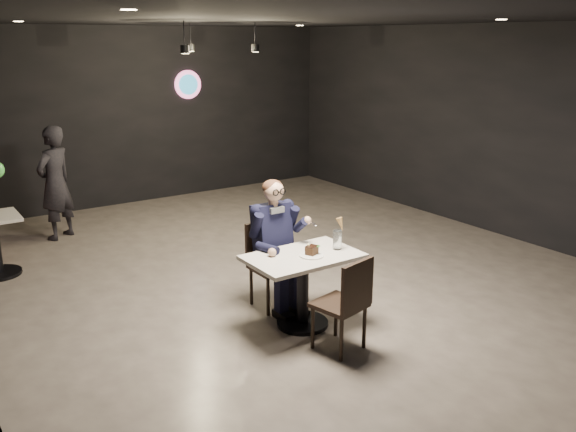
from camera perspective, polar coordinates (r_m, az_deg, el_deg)
floor at (r=7.45m, az=0.45°, el=-5.71°), size 9.00×9.00×0.00m
wall_sign at (r=11.23m, az=-9.36°, el=12.05°), size 0.50×0.06×0.50m
pendant_lights at (r=8.63m, az=-7.39°, el=16.76°), size 1.40×1.20×0.36m
main_table at (r=6.11m, az=1.38°, el=-6.97°), size 1.10×0.70×0.75m
chair_far at (r=6.50m, az=-1.43°, el=-4.70°), size 0.42×0.46×0.92m
chair_near at (r=5.66m, az=4.81°, el=-8.07°), size 0.51×0.54×0.92m
seated_man at (r=6.41m, az=-1.45°, el=-2.53°), size 0.60×0.80×1.44m
dessert_plate at (r=5.95m, az=2.22°, el=-3.70°), size 0.24×0.24×0.01m
cake_slice at (r=5.95m, az=2.24°, el=-3.24°), size 0.13×0.12×0.08m
mint_leaf at (r=5.95m, az=2.80°, el=-2.83°), size 0.06×0.04×0.01m
sundae_glass at (r=6.12m, az=4.63°, el=-2.24°), size 0.09×0.09×0.20m
wafer_cone at (r=6.11m, az=4.97°, el=-0.79°), size 0.08×0.08×0.14m
passerby at (r=9.27m, az=-20.95°, el=2.90°), size 0.71×0.65×1.63m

